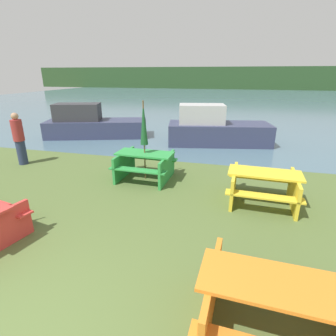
% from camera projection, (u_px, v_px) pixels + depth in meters
% --- Properties ---
extents(water, '(60.00, 50.00, 0.00)m').
position_uv_depth(water, '(218.00, 98.00, 31.90)').
color(water, slate).
rests_on(water, ground_plane).
extents(far_treeline, '(80.00, 1.60, 4.00)m').
position_uv_depth(far_treeline, '(226.00, 78.00, 49.43)').
color(far_treeline, '#284723').
rests_on(far_treeline, water).
extents(picnic_table_orange, '(1.96, 1.48, 0.78)m').
position_uv_depth(picnic_table_orange, '(285.00, 307.00, 2.85)').
color(picnic_table_orange, orange).
rests_on(picnic_table_orange, ground_plane).
extents(picnic_table_yellow, '(1.67, 1.46, 0.76)m').
position_uv_depth(picnic_table_yellow, '(263.00, 185.00, 6.03)').
color(picnic_table_yellow, yellow).
rests_on(picnic_table_yellow, ground_plane).
extents(picnic_table_green, '(1.62, 1.43, 0.78)m').
position_uv_depth(picnic_table_green, '(145.00, 163.00, 7.43)').
color(picnic_table_green, green).
rests_on(picnic_table_green, ground_plane).
extents(umbrella_darkgreen, '(0.21, 0.21, 2.20)m').
position_uv_depth(umbrella_darkgreen, '(144.00, 124.00, 7.05)').
color(umbrella_darkgreen, brown).
rests_on(umbrella_darkgreen, ground_plane).
extents(boat, '(4.45, 2.40, 1.65)m').
position_uv_depth(boat, '(215.00, 129.00, 11.12)').
color(boat, '#333856').
rests_on(boat, water).
extents(boat_second, '(4.87, 2.88, 1.55)m').
position_uv_depth(boat_second, '(93.00, 125.00, 12.41)').
color(boat_second, '#333856').
rests_on(boat_second, water).
extents(person, '(0.34, 0.34, 1.70)m').
position_uv_depth(person, '(19.00, 139.00, 8.50)').
color(person, '#283351').
rests_on(person, ground_plane).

